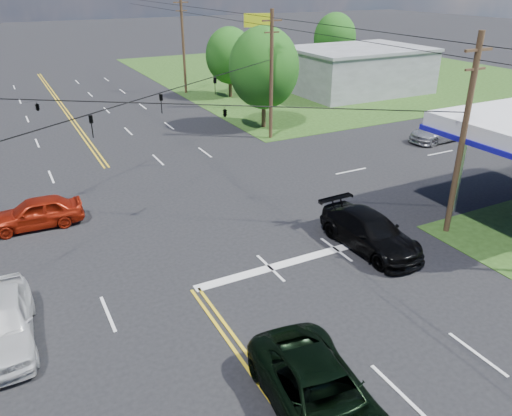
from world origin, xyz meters
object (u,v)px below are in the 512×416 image
tree_right_a (264,68)px  tree_far_r (335,38)px  pole_se (463,136)px  retail_ne (358,71)px  tree_right_b (230,56)px  suv_black (370,232)px  pole_right_far (183,44)px  pole_ne (271,74)px  pickup_dkgreen (321,395)px  pickup_white (1,322)px

tree_right_a → tree_far_r: bearing=42.0°
pole_se → tree_right_a: bearing=87.3°
retail_ne → pole_se: bearing=-120.4°
tree_right_b → suv_black: bearing=-103.8°
pole_right_far → tree_right_b: size_ratio=1.41×
tree_right_b → tree_far_r: bearing=18.9°
pole_ne → pickup_dkgreen: 27.84m
pickup_white → tree_far_r: bearing=46.1°
pole_ne → tree_right_a: bearing=71.6°
pickup_dkgreen → pole_ne: bearing=70.9°
pole_se → pickup_white: (-20.00, 1.00, -4.03)m
pole_se → tree_right_b: size_ratio=1.34×
retail_ne → pole_se: 33.72m
pole_ne → tree_right_a: pole_ne is taller
tree_far_r → pole_ne: bearing=-135.0°
pole_se → pole_ne: (0.00, 18.00, 0.00)m
pole_se → tree_right_b: 33.19m
pole_se → suv_black: size_ratio=1.69×
retail_ne → tree_right_b: size_ratio=1.98×
pole_ne → tree_far_r: pole_ne is taller
retail_ne → pole_se: size_ratio=1.47×
pole_ne → suv_black: pole_ne is taller
pole_right_far → pickup_dkgreen: bearing=-105.6°
pickup_dkgreen → tree_right_b: bearing=75.6°
tree_far_r → pickup_dkgreen: tree_far_r is taller
pole_se → pickup_dkgreen: (-12.17, -6.70, -4.11)m
pole_ne → pickup_dkgreen: (-12.17, -24.70, -4.11)m
retail_ne → pole_se: (-17.00, -29.00, 2.72)m
pickup_dkgreen → suv_black: bearing=50.3°
pole_se → tree_right_b: pole_se is taller
retail_ne → suv_black: bearing=-127.0°
suv_black → tree_right_a: bearing=72.9°
tree_right_a → retail_ne: bearing=26.6°
tree_right_b → suv_black: size_ratio=1.26×
pickup_white → pole_ne: bearing=43.6°
pole_se → tree_far_r: size_ratio=1.25×
tree_right_a → tree_far_r: size_ratio=1.07×
pole_se → pole_right_far: bearing=90.0°
pole_ne → tree_far_r: bearing=45.0°
pole_ne → tree_right_b: pole_ne is taller
suv_black → retail_ne: bearing=50.9°
tree_right_a → pickup_dkgreen: tree_right_a is taller
pole_ne → tree_right_b: 15.42m
pole_ne → pickup_dkgreen: bearing=-116.2°
pole_right_far → suv_black: pole_right_far is taller
retail_ne → tree_right_a: (-16.00, -8.00, 2.67)m
tree_right_b → pole_ne: bearing=-103.1°
pole_ne → retail_ne: bearing=32.9°
tree_far_r → tree_right_b: bearing=-161.1°
tree_right_b → pole_right_far: bearing=131.2°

